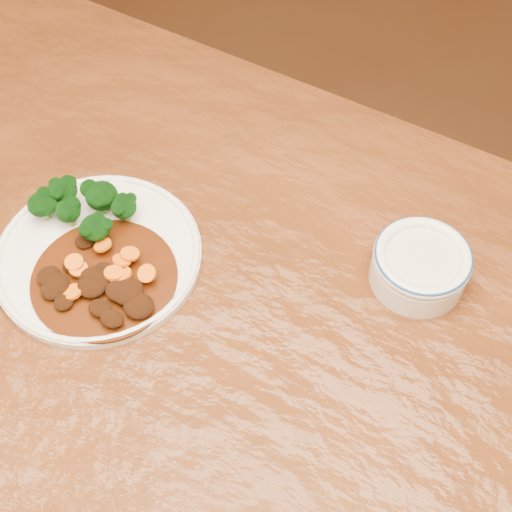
% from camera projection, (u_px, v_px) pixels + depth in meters
% --- Properties ---
extents(dining_table, '(1.57, 1.03, 0.75)m').
position_uv_depth(dining_table, '(255.00, 422.00, 0.81)').
color(dining_table, '#5F2C10').
rests_on(dining_table, ground).
extents(dinner_plate, '(0.24, 0.24, 0.02)m').
position_uv_depth(dinner_plate, '(98.00, 255.00, 0.84)').
color(dinner_plate, white).
rests_on(dinner_plate, dining_table).
extents(broccoli_florets, '(0.12, 0.08, 0.04)m').
position_uv_depth(broccoli_florets, '(84.00, 205.00, 0.84)').
color(broccoli_florets, '#72964D').
rests_on(broccoli_florets, dinner_plate).
extents(mince_stew, '(0.17, 0.17, 0.03)m').
position_uv_depth(mince_stew, '(99.00, 283.00, 0.80)').
color(mince_stew, '#441B07').
rests_on(mince_stew, dinner_plate).
extents(dip_bowl, '(0.11, 0.11, 0.05)m').
position_uv_depth(dip_bowl, '(420.00, 265.00, 0.80)').
color(dip_bowl, silver).
rests_on(dip_bowl, dining_table).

